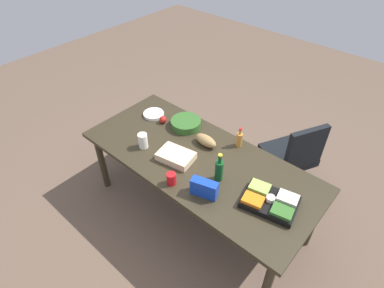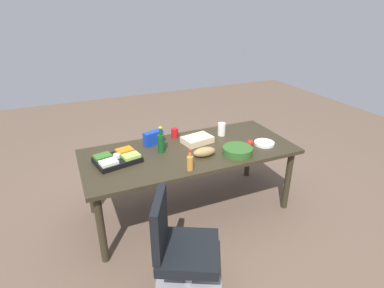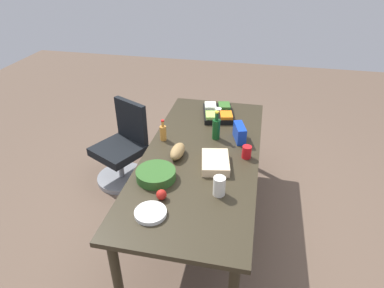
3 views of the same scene
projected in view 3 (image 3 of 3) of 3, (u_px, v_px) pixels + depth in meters
ground_plane at (200, 219)px, 3.31m from camera, size 10.00×10.00×0.00m
conference_table at (201, 161)px, 2.94m from camera, size 2.25×0.99×0.77m
office_chair at (123, 153)px, 3.71m from camera, size 0.65×0.65×0.90m
sheet_cake at (215, 162)px, 2.74m from camera, size 0.35×0.27×0.07m
apple_red at (161, 195)px, 2.38m from camera, size 0.09×0.09×0.08m
paper_plate_stack at (151, 213)px, 2.26m from camera, size 0.24×0.24×0.03m
dressing_bottle at (163, 132)px, 3.07m from camera, size 0.06×0.06×0.20m
wine_bottle at (216, 128)px, 3.08m from camera, size 0.08×0.08×0.28m
veggie_tray at (218, 113)px, 3.52m from camera, size 0.47×0.38×0.09m
salad_bowl at (156, 174)px, 2.59m from camera, size 0.33×0.33×0.08m
red_solo_cup at (247, 152)px, 2.83m from camera, size 0.08×0.08×0.11m
mayo_jar at (219, 186)px, 2.41m from camera, size 0.11×0.11×0.15m
bread_loaf at (178, 151)px, 2.85m from camera, size 0.25×0.12×0.10m
chip_bag_blue at (240, 133)px, 3.07m from camera, size 0.23×0.14×0.15m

